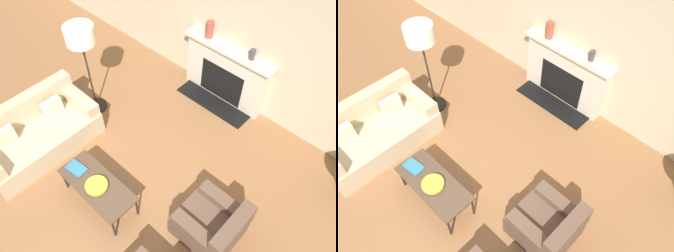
{
  "view_description": "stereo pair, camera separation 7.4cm",
  "coord_description": "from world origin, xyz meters",
  "views": [
    {
      "loc": [
        2.06,
        -0.99,
        4.4
      ],
      "look_at": [
        -0.2,
        1.42,
        0.45
      ],
      "focal_mm": 35.0,
      "sensor_mm": 36.0,
      "label": 1
    },
    {
      "loc": [
        2.11,
        -0.94,
        4.4
      ],
      "look_at": [
        -0.2,
        1.42,
        0.45
      ],
      "focal_mm": 35.0,
      "sensor_mm": 36.0,
      "label": 2
    }
  ],
  "objects": [
    {
      "name": "wall_back",
      "position": [
        0.0,
        3.08,
        1.45
      ],
      "size": [
        18.0,
        0.06,
        2.9
      ],
      "color": "#BCAD8E",
      "rests_on": "ground_plane"
    },
    {
      "name": "armchair_far",
      "position": [
        1.28,
        0.69,
        0.27
      ],
      "size": [
        0.82,
        0.75,
        0.73
      ],
      "rotation": [
        0.0,
        0.0,
        -1.57
      ],
      "color": "brown",
      "rests_on": "ground_plane"
    },
    {
      "name": "ground_plane",
      "position": [
        0.0,
        0.0,
        0.0
      ],
      "size": [
        18.0,
        18.0,
        0.0
      ],
      "primitive_type": "plane",
      "color": "brown"
    },
    {
      "name": "fireplace",
      "position": [
        -0.23,
        2.94,
        0.53
      ],
      "size": [
        1.71,
        0.59,
        1.1
      ],
      "color": "beige",
      "rests_on": "ground_plane"
    },
    {
      "name": "couch",
      "position": [
        -1.71,
        -0.04,
        0.3
      ],
      "size": [
        0.93,
        1.87,
        0.83
      ],
      "rotation": [
        0.0,
        0.0,
        1.57
      ],
      "color": "tan",
      "rests_on": "ground_plane"
    },
    {
      "name": "coffee_table",
      "position": [
        -0.2,
        -0.01,
        0.42
      ],
      "size": [
        1.17,
        0.5,
        0.46
      ],
      "color": "#4C3828",
      "rests_on": "ground_plane"
    },
    {
      "name": "book",
      "position": [
        -0.6,
        -0.04,
        0.47
      ],
      "size": [
        0.31,
        0.21,
        0.02
      ],
      "rotation": [
        0.0,
        0.0,
        0.11
      ],
      "color": "teal",
      "rests_on": "coffee_table"
    },
    {
      "name": "bowl",
      "position": [
        -0.16,
        -0.03,
        0.49
      ],
      "size": [
        0.31,
        0.31,
        0.06
      ],
      "color": "gold",
      "rests_on": "coffee_table"
    },
    {
      "name": "mantel_vase_center_left",
      "position": [
        0.19,
        2.95,
        1.18
      ],
      "size": [
        0.09,
        0.09,
        0.18
      ],
      "color": "#3D383D",
      "rests_on": "fireplace"
    },
    {
      "name": "floor_lamp",
      "position": [
        -1.74,
        1.15,
        1.43
      ],
      "size": [
        0.46,
        0.46,
        1.69
      ],
      "color": "black",
      "rests_on": "ground_plane"
    },
    {
      "name": "mantel_vase_left",
      "position": [
        -0.67,
        2.95,
        1.24
      ],
      "size": [
        0.14,
        0.14,
        0.29
      ],
      "color": "brown",
      "rests_on": "fireplace"
    }
  ]
}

